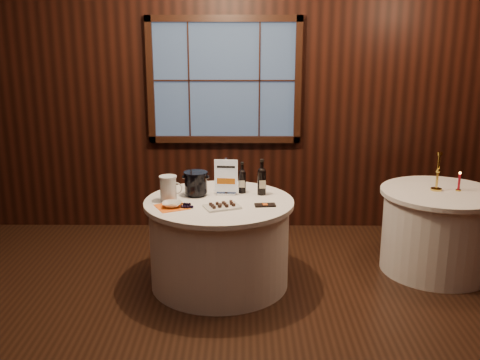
{
  "coord_description": "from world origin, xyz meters",
  "views": [
    {
      "loc": [
        0.21,
        -3.57,
        2.2
      ],
      "look_at": [
        0.18,
        0.9,
        0.98
      ],
      "focal_mm": 42.0,
      "sensor_mm": 36.0,
      "label": 1
    }
  ],
  "objects_px": {
    "main_table": "(219,242)",
    "brass_candlestick": "(437,177)",
    "chocolate_box": "(265,205)",
    "glass_pitcher": "(168,188)",
    "chocolate_plate": "(222,206)",
    "cracker_bowl": "(172,204)",
    "side_table": "(438,231)",
    "port_bottle_left": "(242,180)",
    "grape_bunch": "(187,205)",
    "red_candle": "(459,183)",
    "ice_bucket": "(196,183)",
    "sign_stand": "(226,182)",
    "port_bottle_right": "(262,179)"
  },
  "relations": [
    {
      "from": "side_table",
      "to": "chocolate_plate",
      "type": "xyz_separation_m",
      "value": [
        -1.97,
        -0.5,
        0.4
      ]
    },
    {
      "from": "cracker_bowl",
      "to": "red_candle",
      "type": "distance_m",
      "value": 2.58
    },
    {
      "from": "chocolate_box",
      "to": "cracker_bowl",
      "type": "bearing_deg",
      "value": 177.19
    },
    {
      "from": "main_table",
      "to": "red_candle",
      "type": "height_order",
      "value": "red_candle"
    },
    {
      "from": "cracker_bowl",
      "to": "brass_candlestick",
      "type": "bearing_deg",
      "value": 12.36
    },
    {
      "from": "grape_bunch",
      "to": "glass_pitcher",
      "type": "distance_m",
      "value": 0.27
    },
    {
      "from": "sign_stand",
      "to": "side_table",
      "type": "bearing_deg",
      "value": 8.5
    },
    {
      "from": "main_table",
      "to": "brass_candlestick",
      "type": "xyz_separation_m",
      "value": [
        1.96,
        0.32,
        0.51
      ]
    },
    {
      "from": "chocolate_plate",
      "to": "cracker_bowl",
      "type": "relative_size",
      "value": 2.1
    },
    {
      "from": "main_table",
      "to": "port_bottle_left",
      "type": "bearing_deg",
      "value": 49.55
    },
    {
      "from": "red_candle",
      "to": "grape_bunch",
      "type": "bearing_deg",
      "value": -168.18
    },
    {
      "from": "chocolate_plate",
      "to": "grape_bunch",
      "type": "xyz_separation_m",
      "value": [
        -0.29,
        0.0,
        0.0
      ]
    },
    {
      "from": "sign_stand",
      "to": "ice_bucket",
      "type": "xyz_separation_m",
      "value": [
        -0.26,
        -0.03,
        0.0
      ]
    },
    {
      "from": "sign_stand",
      "to": "grape_bunch",
      "type": "height_order",
      "value": "sign_stand"
    },
    {
      "from": "side_table",
      "to": "port_bottle_left",
      "type": "distance_m",
      "value": 1.87
    },
    {
      "from": "port_bottle_left",
      "to": "chocolate_plate",
      "type": "bearing_deg",
      "value": -109.13
    },
    {
      "from": "glass_pitcher",
      "to": "port_bottle_right",
      "type": "bearing_deg",
      "value": 19.54
    },
    {
      "from": "grape_bunch",
      "to": "red_candle",
      "type": "relative_size",
      "value": 0.96
    },
    {
      "from": "port_bottle_left",
      "to": "chocolate_box",
      "type": "relative_size",
      "value": 1.62
    },
    {
      "from": "chocolate_plate",
      "to": "red_candle",
      "type": "bearing_deg",
      "value": 13.45
    },
    {
      "from": "side_table",
      "to": "brass_candlestick",
      "type": "bearing_deg",
      "value": 154.08
    },
    {
      "from": "main_table",
      "to": "port_bottle_left",
      "type": "distance_m",
      "value": 0.59
    },
    {
      "from": "sign_stand",
      "to": "glass_pitcher",
      "type": "xyz_separation_m",
      "value": [
        -0.48,
        -0.18,
        -0.0
      ]
    },
    {
      "from": "main_table",
      "to": "side_table",
      "type": "xyz_separation_m",
      "value": [
        2.0,
        0.3,
        0.0
      ]
    },
    {
      "from": "chocolate_box",
      "to": "glass_pitcher",
      "type": "xyz_separation_m",
      "value": [
        -0.82,
        0.14,
        0.1
      ]
    },
    {
      "from": "glass_pitcher",
      "to": "chocolate_plate",
      "type": "bearing_deg",
      "value": -16.19
    },
    {
      "from": "chocolate_box",
      "to": "cracker_bowl",
      "type": "xyz_separation_m",
      "value": [
        -0.77,
        -0.04,
        0.02
      ]
    },
    {
      "from": "port_bottle_left",
      "to": "side_table",
      "type": "bearing_deg",
      "value": 3.58
    },
    {
      "from": "chocolate_box",
      "to": "glass_pitcher",
      "type": "height_order",
      "value": "glass_pitcher"
    },
    {
      "from": "main_table",
      "to": "grape_bunch",
      "type": "relative_size",
      "value": 7.49
    },
    {
      "from": "chocolate_plate",
      "to": "cracker_bowl",
      "type": "xyz_separation_m",
      "value": [
        -0.41,
        0.01,
        0.01
      ]
    },
    {
      "from": "ice_bucket",
      "to": "chocolate_plate",
      "type": "bearing_deg",
      "value": -54.7
    },
    {
      "from": "chocolate_box",
      "to": "brass_candlestick",
      "type": "distance_m",
      "value": 1.64
    },
    {
      "from": "brass_candlestick",
      "to": "grape_bunch",
      "type": "bearing_deg",
      "value": -166.74
    },
    {
      "from": "sign_stand",
      "to": "port_bottle_left",
      "type": "distance_m",
      "value": 0.15
    },
    {
      "from": "ice_bucket",
      "to": "chocolate_plate",
      "type": "xyz_separation_m",
      "value": [
        0.24,
        -0.34,
        -0.1
      ]
    },
    {
      "from": "grape_bunch",
      "to": "glass_pitcher",
      "type": "height_order",
      "value": "glass_pitcher"
    },
    {
      "from": "glass_pitcher",
      "to": "brass_candlestick",
      "type": "bearing_deg",
      "value": 14.51
    },
    {
      "from": "sign_stand",
      "to": "chocolate_box",
      "type": "relative_size",
      "value": 1.91
    },
    {
      "from": "red_candle",
      "to": "chocolate_plate",
      "type": "bearing_deg",
      "value": -166.55
    },
    {
      "from": "cracker_bowl",
      "to": "red_candle",
      "type": "height_order",
      "value": "red_candle"
    },
    {
      "from": "chocolate_box",
      "to": "glass_pitcher",
      "type": "relative_size",
      "value": 0.8
    },
    {
      "from": "main_table",
      "to": "chocolate_plate",
      "type": "xyz_separation_m",
      "value": [
        0.03,
        -0.2,
        0.4
      ]
    },
    {
      "from": "main_table",
      "to": "chocolate_plate",
      "type": "height_order",
      "value": "chocolate_plate"
    },
    {
      "from": "glass_pitcher",
      "to": "ice_bucket",
      "type": "bearing_deg",
      "value": 40.45
    },
    {
      "from": "port_bottle_left",
      "to": "port_bottle_right",
      "type": "height_order",
      "value": "port_bottle_right"
    },
    {
      "from": "side_table",
      "to": "glass_pitcher",
      "type": "bearing_deg",
      "value": -172.8
    },
    {
      "from": "brass_candlestick",
      "to": "glass_pitcher",
      "type": "bearing_deg",
      "value": -172.16
    },
    {
      "from": "chocolate_plate",
      "to": "ice_bucket",
      "type": "bearing_deg",
      "value": 125.3
    },
    {
      "from": "port_bottle_right",
      "to": "chocolate_plate",
      "type": "relative_size",
      "value": 0.97
    }
  ]
}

